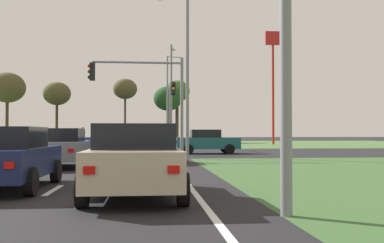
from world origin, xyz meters
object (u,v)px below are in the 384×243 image
at_px(car_grey_third, 62,147).
at_px(treeline_fifth, 177,92).
at_px(car_navy_fifth, 7,157).
at_px(pedestrian_at_median, 83,134).
at_px(car_teal_second, 207,141).
at_px(street_lamp_third, 171,90).
at_px(traffic_signal_near_right, 147,88).
at_px(traffic_signal_far_right, 171,103).
at_px(car_maroon_fourth, 72,138).
at_px(street_lamp_second, 185,65).
at_px(treeline_fourth, 125,89).
at_px(street_lamp_fourth, 169,95).
at_px(treeline_third, 57,94).
at_px(car_black_sixth, 147,146).
at_px(car_beige_seventh, 135,160).
at_px(treeline_sixth, 168,99).
at_px(fastfood_pole_sign, 273,63).
at_px(car_blue_near, 116,141).
at_px(treeline_second, 7,88).

distance_m(car_grey_third, treeline_fifth, 45.49).
xyz_separation_m(car_navy_fifth, pedestrian_at_median, (-2.13, 28.15, 0.43)).
relative_size(car_teal_second, street_lamp_third, 0.41).
relative_size(traffic_signal_near_right, traffic_signal_far_right, 1.02).
xyz_separation_m(car_maroon_fourth, street_lamp_second, (10.17, -22.49, 4.55)).
xyz_separation_m(car_navy_fifth, treeline_fourth, (0.18, 54.33, 6.83)).
bearing_deg(street_lamp_third, street_lamp_fourth, 89.19).
bearing_deg(car_teal_second, treeline_third, -153.18).
xyz_separation_m(car_black_sixth, car_beige_seventh, (-0.24, -11.50, 0.05)).
xyz_separation_m(car_maroon_fourth, traffic_signal_near_right, (7.93, -24.59, 2.96)).
relative_size(traffic_signal_far_right, treeline_sixth, 0.70).
bearing_deg(traffic_signal_near_right, treeline_fourth, 94.44).
distance_m(car_teal_second, treeline_fifth, 33.91).
xyz_separation_m(street_lamp_second, street_lamp_fourth, (0.30, 27.60, 0.47)).
height_order(car_navy_fifth, treeline_third, treeline_third).
xyz_separation_m(car_black_sixth, street_lamp_second, (2.19, 5.11, 4.60)).
relative_size(car_grey_third, treeline_fourth, 0.46).
height_order(street_lamp_second, pedestrian_at_median, street_lamp_second).
height_order(car_teal_second, treeline_fifth, treeline_fifth).
height_order(car_teal_second, pedestrian_at_median, pedestrian_at_median).
bearing_deg(fastfood_pole_sign, car_teal_second, -115.73).
relative_size(fastfood_pole_sign, treeline_sixth, 1.74).
bearing_deg(treeline_fourth, car_maroon_fourth, -105.63).
bearing_deg(treeline_third, street_lamp_fourth, -25.59).
distance_m(car_blue_near, car_black_sixth, 9.56).
distance_m(pedestrian_at_median, treeline_third, 22.87).
bearing_deg(treeline_sixth, car_beige_seventh, -93.29).
distance_m(car_maroon_fourth, treeline_third, 13.86).
bearing_deg(treeline_second, treeline_fifth, -3.63).
bearing_deg(car_teal_second, traffic_signal_near_right, -37.06).
bearing_deg(treeline_second, car_teal_second, -56.29).
height_order(traffic_signal_far_right, street_lamp_third, street_lamp_third).
bearing_deg(traffic_signal_far_right, treeline_fifth, 85.39).
bearing_deg(car_black_sixth, street_lamp_third, 84.31).
height_order(car_beige_seventh, treeline_second, treeline_second).
distance_m(car_teal_second, street_lamp_fourth, 25.00).
distance_m(car_blue_near, car_maroon_fourth, 19.20).
distance_m(treeline_third, treeline_fourth, 10.00).
bearing_deg(car_maroon_fourth, traffic_signal_far_right, 126.31).
bearing_deg(pedestrian_at_median, car_beige_seventh, 50.91).
xyz_separation_m(car_grey_third, street_lamp_third, (5.77, 26.58, 4.83)).
bearing_deg(car_grey_third, traffic_signal_near_right, 60.14).
bearing_deg(street_lamp_fourth, fastfood_pole_sign, -9.28).
distance_m(car_grey_third, car_maroon_fourth, 30.78).
height_order(car_blue_near, car_teal_second, car_blue_near).
relative_size(treeline_second, treeline_fifth, 1.11).
height_order(car_grey_third, treeline_second, treeline_second).
xyz_separation_m(street_lamp_third, treeline_fourth, (-5.62, 20.73, 1.99)).
relative_size(car_black_sixth, treeline_third, 0.54).
height_order(street_lamp_third, treeline_fifth, street_lamp_third).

